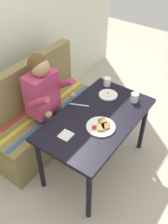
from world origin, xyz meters
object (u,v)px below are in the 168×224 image
(person, at_px, (47,97))
(table, at_px, (96,123))
(couch, at_px, (42,117))
(plate_breakfast, at_px, (101,126))
(napkin, at_px, (66,135))
(plate_eggs, at_px, (108,95))
(coffee_mug, at_px, (135,97))
(coffee_mug_second, at_px, (107,81))
(knife, at_px, (79,105))

(person, bearing_deg, table, -85.06)
(couch, distance_m, plate_breakfast, 0.97)
(person, relative_size, napkin, 10.27)
(plate_eggs, height_order, coffee_mug, coffee_mug)
(person, distance_m, plate_eggs, 0.64)
(person, xyz_separation_m, plate_eggs, (0.41, -0.50, -0.00))
(plate_eggs, distance_m, coffee_mug_second, 0.20)
(plate_breakfast, xyz_separation_m, napkin, (-0.27, 0.20, -0.01))
(person, relative_size, plate_eggs, 6.09)
(person, height_order, coffee_mug, person)
(plate_eggs, relative_size, coffee_mug, 1.69)
(knife, bearing_deg, table, -125.39)
(plate_eggs, bearing_deg, table, -165.50)
(coffee_mug, distance_m, knife, 0.57)
(coffee_mug_second, relative_size, napkin, 1.00)
(plate_breakfast, relative_size, coffee_mug, 2.28)
(coffee_mug_second, bearing_deg, table, -158.48)
(person, relative_size, coffee_mug_second, 10.27)
(plate_breakfast, height_order, coffee_mug, coffee_mug)
(coffee_mug_second, bearing_deg, napkin, -172.45)
(person, height_order, napkin, person)
(couch, height_order, plate_eggs, couch)
(table, bearing_deg, napkin, 166.39)
(table, bearing_deg, coffee_mug, -22.09)
(coffee_mug, relative_size, napkin, 1.00)
(coffee_mug, xyz_separation_m, knife, (-0.39, 0.42, -0.05))
(table, height_order, person, person)
(plate_breakfast, distance_m, knife, 0.38)
(plate_eggs, bearing_deg, knife, 153.92)
(person, xyz_separation_m, napkin, (-0.31, -0.50, -0.01))
(table, xyz_separation_m, napkin, (-0.36, 0.09, 0.09))
(person, bearing_deg, coffee_mug, -57.58)
(coffee_mug, xyz_separation_m, napkin, (-0.80, 0.26, -0.05))
(knife, bearing_deg, person, 82.50)
(coffee_mug, height_order, coffee_mug_second, coffee_mug)
(knife, bearing_deg, couch, 71.68)
(table, distance_m, napkin, 0.38)
(knife, bearing_deg, napkin, 176.95)
(plate_breakfast, relative_size, knife, 1.35)
(couch, bearing_deg, knife, -84.50)
(plate_breakfast, bearing_deg, table, 49.93)
(plate_eggs, relative_size, coffee_mug_second, 1.69)
(table, xyz_separation_m, coffee_mug_second, (0.52, 0.21, 0.13))
(napkin, bearing_deg, couch, 61.77)
(plate_breakfast, xyz_separation_m, plate_eggs, (0.45, 0.20, -0.00))
(plate_breakfast, relative_size, plate_eggs, 1.35)
(table, bearing_deg, knife, 78.44)
(napkin, bearing_deg, coffee_mug, -18.34)
(coffee_mug_second, distance_m, knife, 0.47)
(couch, distance_m, napkin, 0.87)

